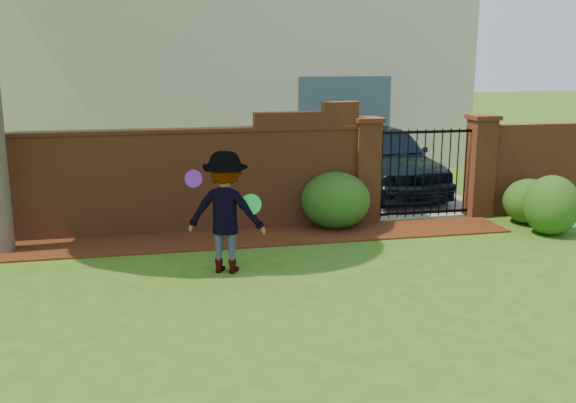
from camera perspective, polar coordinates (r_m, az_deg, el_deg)
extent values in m
cube|color=#305816|center=(7.65, -1.05, -10.19)|extent=(80.00, 80.00, 0.01)
cube|color=#3A170A|center=(10.68, -9.48, -3.50)|extent=(11.10, 1.08, 0.03)
cube|color=brown|center=(11.15, -15.97, 1.29)|extent=(8.70, 0.25, 1.70)
cube|color=brown|center=(11.28, 1.58, 7.05)|extent=(1.80, 0.25, 0.30)
cube|color=brown|center=(11.41, 4.55, 8.25)|extent=(0.60, 0.25, 0.16)
cube|color=brown|center=(11.02, -16.25, 5.78)|extent=(8.70, 0.31, 0.06)
cube|color=brown|center=(13.65, 23.76, 2.74)|extent=(4.00, 0.25, 1.70)
cube|color=brown|center=(11.72, 6.79, 2.49)|extent=(0.42, 0.42, 1.80)
cube|color=brown|center=(11.59, 6.92, 7.07)|extent=(0.50, 0.50, 0.08)
cube|color=brown|center=(12.59, 16.34, 2.78)|extent=(0.42, 0.42, 1.80)
cube|color=brown|center=(12.47, 16.61, 7.03)|extent=(0.50, 0.50, 0.08)
cylinder|color=black|center=(11.82, 8.12, 2.30)|extent=(0.02, 0.02, 1.60)
cylinder|color=black|center=(11.88, 8.86, 2.32)|extent=(0.02, 0.02, 1.60)
cylinder|color=black|center=(11.94, 9.59, 2.35)|extent=(0.02, 0.02, 1.60)
cylinder|color=black|center=(12.00, 10.31, 2.37)|extent=(0.02, 0.02, 1.60)
cylinder|color=black|center=(12.06, 11.02, 2.40)|extent=(0.02, 0.02, 1.60)
cylinder|color=black|center=(12.12, 11.72, 2.42)|extent=(0.02, 0.02, 1.60)
cylinder|color=black|center=(12.19, 12.42, 2.44)|extent=(0.02, 0.02, 1.60)
cylinder|color=black|center=(12.25, 13.11, 2.46)|extent=(0.02, 0.02, 1.60)
cylinder|color=black|center=(12.32, 13.80, 2.48)|extent=(0.02, 0.02, 1.60)
cylinder|color=black|center=(12.39, 14.47, 2.50)|extent=(0.02, 0.02, 1.60)
cylinder|color=black|center=(12.46, 15.14, 2.52)|extent=(0.02, 0.02, 1.60)
cube|color=black|center=(12.27, 11.57, -0.94)|extent=(1.78, 0.03, 0.05)
cube|color=black|center=(12.01, 11.89, 5.94)|extent=(1.78, 0.03, 0.05)
cube|color=gray|center=(15.95, 5.88, 2.00)|extent=(3.20, 8.00, 0.01)
cube|color=beige|center=(19.06, -5.06, 12.83)|extent=(12.00, 6.00, 6.00)
cube|color=#384C5B|center=(16.77, 4.88, 6.68)|extent=(2.40, 0.12, 2.40)
imported|color=black|center=(14.22, 8.45, 3.62)|extent=(1.95, 4.43, 1.48)
ellipsoid|color=#164414|center=(11.36, 4.15, 0.12)|extent=(1.20, 1.20, 0.98)
ellipsoid|color=#164414|center=(11.77, 21.91, -0.30)|extent=(0.91, 0.91, 1.00)
ellipsoid|color=#164414|center=(12.42, 20.20, 0.02)|extent=(0.90, 0.90, 0.80)
imported|color=gray|center=(9.01, -5.50, -0.98)|extent=(1.24, 0.97, 1.69)
cylinder|color=#691DB9|center=(8.95, -8.19, 1.97)|extent=(0.25, 0.14, 0.24)
cylinder|color=green|center=(8.87, -3.24, -0.25)|extent=(0.29, 0.11, 0.29)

